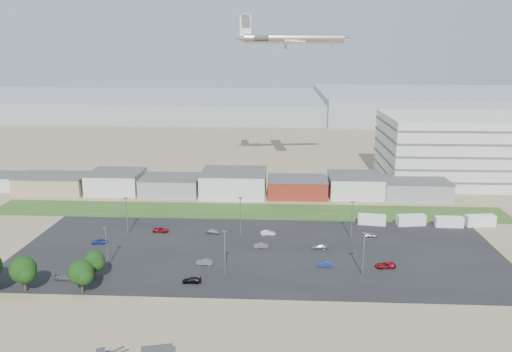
# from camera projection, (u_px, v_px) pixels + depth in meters

# --- Properties ---
(ground) EXTENTS (700.00, 700.00, 0.00)m
(ground) POSITION_uv_depth(u_px,v_px,m) (230.00, 287.00, 105.40)
(ground) COLOR #877255
(ground) RESTS_ON ground
(parking_lot) EXTENTS (120.00, 50.00, 0.01)m
(parking_lot) POSITION_uv_depth(u_px,v_px,m) (258.00, 251.00, 124.51)
(parking_lot) COLOR black
(parking_lot) RESTS_ON ground
(grass_strip) EXTENTS (160.00, 16.00, 0.02)m
(grass_strip) POSITION_uv_depth(u_px,v_px,m) (247.00, 211.00, 155.76)
(grass_strip) COLOR #2D4B1C
(grass_strip) RESTS_ON ground
(hills_backdrop) EXTENTS (700.00, 200.00, 9.00)m
(hills_backdrop) POSITION_uv_depth(u_px,v_px,m) (319.00, 107.00, 407.35)
(hills_backdrop) COLOR gray
(hills_backdrop) RESTS_ON ground
(building_row) EXTENTS (170.00, 20.00, 8.00)m
(building_row) POSITION_uv_depth(u_px,v_px,m) (203.00, 182.00, 174.08)
(building_row) COLOR silver
(building_row) RESTS_ON ground
(parking_garage) EXTENTS (80.00, 40.00, 25.00)m
(parking_garage) POSITION_uv_depth(u_px,v_px,m) (491.00, 149.00, 189.72)
(parking_garage) COLOR silver
(parking_garage) RESTS_ON ground
(box_trailer_a) EXTENTS (8.04, 3.49, 2.92)m
(box_trailer_a) POSITION_uv_depth(u_px,v_px,m) (372.00, 220.00, 143.48)
(box_trailer_a) COLOR silver
(box_trailer_a) RESTS_ON ground
(box_trailer_b) EXTENTS (8.44, 3.85, 3.05)m
(box_trailer_b) POSITION_uv_depth(u_px,v_px,m) (411.00, 220.00, 142.85)
(box_trailer_b) COLOR silver
(box_trailer_b) RESTS_ON ground
(box_trailer_c) EXTENTS (7.77, 2.53, 2.90)m
(box_trailer_c) POSITION_uv_depth(u_px,v_px,m) (449.00, 222.00, 141.63)
(box_trailer_c) COLOR silver
(box_trailer_c) RESTS_ON ground
(box_trailer_d) EXTENTS (8.70, 3.73, 3.16)m
(box_trailer_d) POSITION_uv_depth(u_px,v_px,m) (480.00, 220.00, 142.32)
(box_trailer_d) COLOR silver
(box_trailer_d) RESTS_ON ground
(tree_mid) EXTENTS (5.81, 5.81, 8.72)m
(tree_mid) POSITION_uv_depth(u_px,v_px,m) (23.00, 272.00, 102.56)
(tree_mid) COLOR black
(tree_mid) RESTS_ON ground
(tree_right) EXTENTS (5.48, 5.48, 8.22)m
(tree_right) POSITION_uv_depth(u_px,v_px,m) (81.00, 275.00, 101.92)
(tree_right) COLOR black
(tree_right) RESTS_ON ground
(tree_near) EXTENTS (4.82, 4.82, 7.23)m
(tree_near) POSITION_uv_depth(u_px,v_px,m) (94.00, 263.00, 108.82)
(tree_near) COLOR black
(tree_near) RESTS_ON ground
(lightpole_front_l) EXTENTS (1.11, 0.46, 9.43)m
(lightpole_front_l) POSITION_uv_depth(u_px,v_px,m) (107.00, 246.00, 115.17)
(lightpole_front_l) COLOR slate
(lightpole_front_l) RESTS_ON ground
(lightpole_front_m) EXTENTS (1.22, 0.51, 10.35)m
(lightpole_front_m) POSITION_uv_depth(u_px,v_px,m) (225.00, 253.00, 110.20)
(lightpole_front_m) COLOR slate
(lightpole_front_m) RESTS_ON ground
(lightpole_front_r) EXTENTS (1.18, 0.49, 10.02)m
(lightpole_front_r) POSITION_uv_depth(u_px,v_px,m) (364.00, 254.00, 110.10)
(lightpole_front_r) COLOR slate
(lightpole_front_r) RESTS_ON ground
(lightpole_back_l) EXTENTS (1.21, 0.51, 10.31)m
(lightpole_back_l) POSITION_uv_depth(u_px,v_px,m) (127.00, 216.00, 135.04)
(lightpole_back_l) COLOR slate
(lightpole_back_l) RESTS_ON ground
(lightpole_back_m) EXTENTS (1.26, 0.52, 10.68)m
(lightpole_back_m) POSITION_uv_depth(u_px,v_px,m) (240.00, 217.00, 133.99)
(lightpole_back_m) COLOR slate
(lightpole_back_m) RESTS_ON ground
(lightpole_back_r) EXTENTS (1.20, 0.50, 10.18)m
(lightpole_back_r) POSITION_uv_depth(u_px,v_px,m) (352.00, 220.00, 132.05)
(lightpole_back_r) COLOR slate
(lightpole_back_r) RESTS_ON ground
(airliner) EXTENTS (50.98, 38.20, 13.89)m
(airliner) POSITION_uv_depth(u_px,v_px,m) (294.00, 39.00, 191.39)
(airliner) COLOR silver
(parked_car_0) EXTENTS (4.89, 2.72, 1.29)m
(parked_car_0) POSITION_uv_depth(u_px,v_px,m) (385.00, 265.00, 114.87)
(parked_car_0) COLOR maroon
(parked_car_0) RESTS_ON ground
(parked_car_1) EXTENTS (3.72, 1.44, 1.21)m
(parked_car_1) POSITION_uv_depth(u_px,v_px,m) (325.00, 264.00, 115.53)
(parked_car_1) COLOR navy
(parked_car_1) RESTS_ON ground
(parked_car_3) EXTENTS (4.18, 1.80, 1.20)m
(parked_car_3) POSITION_uv_depth(u_px,v_px,m) (192.00, 280.00, 107.42)
(parked_car_3) COLOR black
(parked_car_3) RESTS_ON ground
(parked_car_4) EXTENTS (3.92, 1.49, 1.28)m
(parked_car_4) POSITION_uv_depth(u_px,v_px,m) (205.00, 262.00, 116.52)
(parked_car_4) COLOR #595B5E
(parked_car_4) RESTS_ON ground
(parked_car_5) EXTENTS (3.99, 1.93, 1.31)m
(parked_car_5) POSITION_uv_depth(u_px,v_px,m) (99.00, 241.00, 129.25)
(parked_car_5) COLOR navy
(parked_car_5) RESTS_ON ground
(parked_car_6) EXTENTS (4.08, 1.89, 1.15)m
(parked_car_6) POSITION_uv_depth(u_px,v_px,m) (213.00, 232.00, 136.45)
(parked_car_6) COLOR #A5A5AA
(parked_car_6) RESTS_ON ground
(parked_car_7) EXTENTS (3.82, 1.72, 1.22)m
(parked_car_7) POSITION_uv_depth(u_px,v_px,m) (261.00, 245.00, 126.63)
(parked_car_7) COLOR #595B5E
(parked_car_7) RESTS_ON ground
(parked_car_8) EXTENTS (3.43, 1.40, 1.16)m
(parked_car_8) POSITION_uv_depth(u_px,v_px,m) (371.00, 235.00, 133.97)
(parked_car_8) COLOR #A5A5AA
(parked_car_8) RESTS_ON ground
(parked_car_9) EXTENTS (4.44, 2.20, 1.21)m
(parked_car_9) POSITION_uv_depth(u_px,v_px,m) (161.00, 230.00, 137.58)
(parked_car_9) COLOR maroon
(parked_car_9) RESTS_ON ground
(parked_car_10) EXTENTS (4.20, 1.92, 1.19)m
(parked_car_10) POSITION_uv_depth(u_px,v_px,m) (64.00, 277.00, 108.82)
(parked_car_10) COLOR #595B5E
(parked_car_10) RESTS_ON ground
(parked_car_11) EXTENTS (4.09, 1.88, 1.30)m
(parked_car_11) POSITION_uv_depth(u_px,v_px,m) (268.00, 233.00, 135.31)
(parked_car_11) COLOR silver
(parked_car_11) RESTS_ON ground
(parked_car_12) EXTENTS (4.14, 1.86, 1.18)m
(parked_car_12) POSITION_uv_depth(u_px,v_px,m) (319.00, 247.00, 125.94)
(parked_car_12) COLOR #A5A5AA
(parked_car_12) RESTS_ON ground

